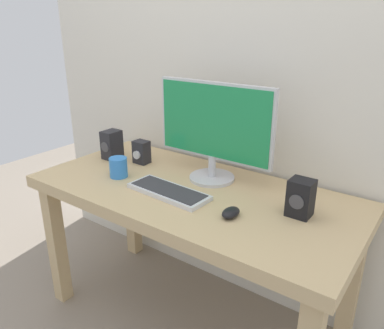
{
  "coord_description": "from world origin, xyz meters",
  "views": [
    {
      "loc": [
        0.92,
        -1.27,
        1.47
      ],
      "look_at": [
        0.0,
        0.0,
        0.87
      ],
      "focal_mm": 35.33,
      "sensor_mm": 36.0,
      "label": 1
    }
  ],
  "objects_px": {
    "desk": "(191,208)",
    "keyboard_primary": "(168,191)",
    "monitor": "(214,128)",
    "mouse": "(231,213)",
    "speaker_left": "(112,145)",
    "audio_controller": "(141,152)",
    "coffee_mug": "(118,167)",
    "speaker_right": "(301,198)"
  },
  "relations": [
    {
      "from": "speaker_right",
      "to": "coffee_mug",
      "type": "xyz_separation_m",
      "value": [
        -0.86,
        -0.14,
        -0.03
      ]
    },
    {
      "from": "desk",
      "to": "coffee_mug",
      "type": "distance_m",
      "value": 0.41
    },
    {
      "from": "monitor",
      "to": "speaker_left",
      "type": "bearing_deg",
      "value": -172.25
    },
    {
      "from": "desk",
      "to": "mouse",
      "type": "bearing_deg",
      "value": -23.3
    },
    {
      "from": "mouse",
      "to": "speaker_left",
      "type": "distance_m",
      "value": 0.9
    },
    {
      "from": "mouse",
      "to": "audio_controller",
      "type": "xyz_separation_m",
      "value": [
        -0.69,
        0.23,
        0.04
      ]
    },
    {
      "from": "keyboard_primary",
      "to": "mouse",
      "type": "height_order",
      "value": "mouse"
    },
    {
      "from": "monitor",
      "to": "mouse",
      "type": "xyz_separation_m",
      "value": [
        0.26,
        -0.28,
        -0.23
      ]
    },
    {
      "from": "keyboard_primary",
      "to": "coffee_mug",
      "type": "distance_m",
      "value": 0.32
    },
    {
      "from": "desk",
      "to": "speaker_right",
      "type": "distance_m",
      "value": 0.52
    },
    {
      "from": "audio_controller",
      "to": "coffee_mug",
      "type": "bearing_deg",
      "value": -78.8
    },
    {
      "from": "speaker_right",
      "to": "desk",
      "type": "bearing_deg",
      "value": -174.25
    },
    {
      "from": "speaker_right",
      "to": "keyboard_primary",
      "type": "bearing_deg",
      "value": -164.5
    },
    {
      "from": "mouse",
      "to": "speaker_left",
      "type": "relative_size",
      "value": 0.6
    },
    {
      "from": "speaker_right",
      "to": "speaker_left",
      "type": "bearing_deg",
      "value": 178.67
    },
    {
      "from": "desk",
      "to": "monitor",
      "type": "xyz_separation_m",
      "value": [
        0.01,
        0.16,
        0.35
      ]
    },
    {
      "from": "audio_controller",
      "to": "coffee_mug",
      "type": "xyz_separation_m",
      "value": [
        0.04,
        -0.21,
        -0.01
      ]
    },
    {
      "from": "mouse",
      "to": "audio_controller",
      "type": "distance_m",
      "value": 0.73
    },
    {
      "from": "speaker_left",
      "to": "desk",
      "type": "bearing_deg",
      "value": -7.13
    },
    {
      "from": "speaker_left",
      "to": "audio_controller",
      "type": "distance_m",
      "value": 0.19
    },
    {
      "from": "monitor",
      "to": "speaker_left",
      "type": "distance_m",
      "value": 0.64
    },
    {
      "from": "mouse",
      "to": "speaker_right",
      "type": "distance_m",
      "value": 0.28
    },
    {
      "from": "coffee_mug",
      "to": "monitor",
      "type": "bearing_deg",
      "value": 32.81
    },
    {
      "from": "keyboard_primary",
      "to": "speaker_left",
      "type": "bearing_deg",
      "value": 162.16
    },
    {
      "from": "desk",
      "to": "monitor",
      "type": "distance_m",
      "value": 0.39
    },
    {
      "from": "speaker_left",
      "to": "speaker_right",
      "type": "bearing_deg",
      "value": -1.33
    },
    {
      "from": "mouse",
      "to": "coffee_mug",
      "type": "bearing_deg",
      "value": 177.33
    },
    {
      "from": "keyboard_primary",
      "to": "coffee_mug",
      "type": "xyz_separation_m",
      "value": [
        -0.32,
        0.01,
        0.04
      ]
    },
    {
      "from": "desk",
      "to": "audio_controller",
      "type": "relative_size",
      "value": 12.34
    },
    {
      "from": "monitor",
      "to": "coffee_mug",
      "type": "relative_size",
      "value": 6.15
    },
    {
      "from": "speaker_right",
      "to": "speaker_left",
      "type": "height_order",
      "value": "speaker_left"
    },
    {
      "from": "monitor",
      "to": "speaker_right",
      "type": "bearing_deg",
      "value": -12.85
    },
    {
      "from": "desk",
      "to": "audio_controller",
      "type": "height_order",
      "value": "audio_controller"
    },
    {
      "from": "desk",
      "to": "keyboard_primary",
      "type": "height_order",
      "value": "keyboard_primary"
    },
    {
      "from": "monitor",
      "to": "coffee_mug",
      "type": "xyz_separation_m",
      "value": [
        -0.39,
        -0.25,
        -0.2
      ]
    },
    {
      "from": "monitor",
      "to": "speaker_right",
      "type": "distance_m",
      "value": 0.52
    },
    {
      "from": "mouse",
      "to": "speaker_right",
      "type": "bearing_deg",
      "value": 38.5
    },
    {
      "from": "desk",
      "to": "audio_controller",
      "type": "distance_m",
      "value": 0.46
    },
    {
      "from": "mouse",
      "to": "coffee_mug",
      "type": "relative_size",
      "value": 0.97
    },
    {
      "from": "keyboard_primary",
      "to": "audio_controller",
      "type": "bearing_deg",
      "value": 149.24
    },
    {
      "from": "mouse",
      "to": "speaker_left",
      "type": "height_order",
      "value": "speaker_left"
    },
    {
      "from": "speaker_right",
      "to": "audio_controller",
      "type": "xyz_separation_m",
      "value": [
        -0.9,
        0.07,
        -0.01
      ]
    }
  ]
}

